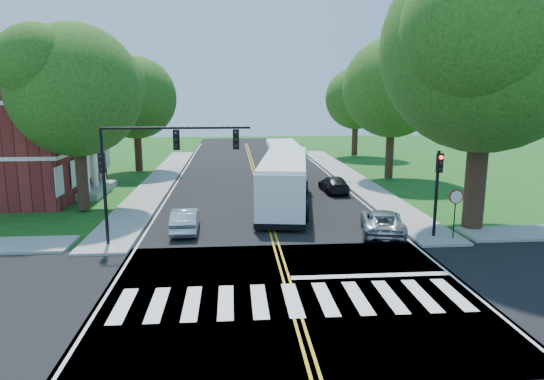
{
  "coord_description": "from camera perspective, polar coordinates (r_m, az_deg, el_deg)",
  "views": [
    {
      "loc": [
        -2.08,
        -16.78,
        7.28
      ],
      "look_at": [
        -0.05,
        7.95,
        2.4
      ],
      "focal_mm": 32.0,
      "sensor_mm": 36.0,
      "label": 1
    }
  ],
  "objects": [
    {
      "name": "tree_east_far",
      "position": [
        58.62,
        9.87,
        10.56
      ],
      "size": [
        7.2,
        7.2,
        10.34
      ],
      "color": "black",
      "rests_on": "ground"
    },
    {
      "name": "bus_follow",
      "position": [
        41.76,
        1.42,
        3.38
      ],
      "size": [
        3.16,
        12.1,
        3.11
      ],
      "rotation": [
        0.0,
        0.0,
        3.12
      ],
      "color": "white",
      "rests_on": "road"
    },
    {
      "name": "edge_line_e",
      "position": [
        40.44,
        8.06,
        0.67
      ],
      "size": [
        0.12,
        70.0,
        0.01
      ],
      "primitive_type": "cube",
      "color": "silver",
      "rests_on": "road"
    },
    {
      "name": "road",
      "position": [
        35.59,
        -1.25,
        -0.67
      ],
      "size": [
        14.0,
        96.0,
        0.01
      ],
      "primitive_type": "cube",
      "color": "black",
      "rests_on": "ground"
    },
    {
      "name": "sidewalk_ne",
      "position": [
        43.64,
        9.12,
        1.48
      ],
      "size": [
        2.6,
        40.0,
        0.15
      ],
      "primitive_type": "cube",
      "color": "gray",
      "rests_on": "ground"
    },
    {
      "name": "hatchback",
      "position": [
        26.55,
        -10.18,
        -3.49
      ],
      "size": [
        1.45,
        3.95,
        1.29
      ],
      "primitive_type": "imported",
      "rotation": [
        0.0,
        0.0,
        3.16
      ],
      "color": "silver",
      "rests_on": "road"
    },
    {
      "name": "edge_line_w",
      "position": [
        39.73,
        -11.45,
        0.37
      ],
      "size": [
        0.12,
        70.0,
        0.01
      ],
      "primitive_type": "cube",
      "color": "silver",
      "rests_on": "road"
    },
    {
      "name": "bus_lead",
      "position": [
        31.77,
        1.49,
        1.13
      ],
      "size": [
        4.66,
        13.12,
        3.33
      ],
      "rotation": [
        0.0,
        0.0,
        2.99
      ],
      "color": "white",
      "rests_on": "road"
    },
    {
      "name": "stop_bar",
      "position": [
        20.53,
        11.56,
        -9.83
      ],
      "size": [
        6.6,
        0.4,
        0.01
      ],
      "primitive_type": "cube",
      "color": "silver",
      "rests_on": "road"
    },
    {
      "name": "stop_sign",
      "position": [
        25.85,
        20.8,
        -1.32
      ],
      "size": [
        0.76,
        0.08,
        2.53
      ],
      "color": "black",
      "rests_on": "ground"
    },
    {
      "name": "signal_nw",
      "position": [
        23.69,
        -13.87,
        3.77
      ],
      "size": [
        7.15,
        0.46,
        5.66
      ],
      "color": "black",
      "rests_on": "ground"
    },
    {
      "name": "dark_sedan",
      "position": [
        37.07,
        7.28,
        0.69
      ],
      "size": [
        1.87,
        4.27,
        1.22
      ],
      "primitive_type": "imported",
      "rotation": [
        0.0,
        0.0,
        3.18
      ],
      "color": "black",
      "rests_on": "road"
    },
    {
      "name": "tree_west_near",
      "position": [
        32.19,
        -22.13,
        10.77
      ],
      "size": [
        8.0,
        8.0,
        11.4
      ],
      "color": "black",
      "rests_on": "ground"
    },
    {
      "name": "signal_ne",
      "position": [
        25.75,
        18.9,
        0.88
      ],
      "size": [
        0.3,
        0.46,
        4.4
      ],
      "color": "black",
      "rests_on": "ground"
    },
    {
      "name": "tree_ne_big",
      "position": [
        28.11,
        23.9,
        14.99
      ],
      "size": [
        10.8,
        10.8,
        14.91
      ],
      "color": "black",
      "rests_on": "ground"
    },
    {
      "name": "center_line",
      "position": [
        39.5,
        -1.61,
        0.52
      ],
      "size": [
        0.36,
        70.0,
        0.01
      ],
      "primitive_type": "cube",
      "color": "gold",
      "rests_on": "road"
    },
    {
      "name": "cross_road",
      "position": [
        18.4,
        2.23,
        -12.16
      ],
      "size": [
        60.0,
        12.0,
        0.01
      ],
      "primitive_type": "cube",
      "color": "black",
      "rests_on": "ground"
    },
    {
      "name": "tree_west_far",
      "position": [
        47.62,
        -15.77,
        10.38
      ],
      "size": [
        7.6,
        7.6,
        10.67
      ],
      "color": "black",
      "rests_on": "ground"
    },
    {
      "name": "tree_east_mid",
      "position": [
        42.98,
        14.01,
        11.58
      ],
      "size": [
        8.4,
        8.4,
        11.93
      ],
      "color": "black",
      "rests_on": "ground"
    },
    {
      "name": "crosswalk",
      "position": [
        17.94,
        2.42,
        -12.76
      ],
      "size": [
        12.6,
        3.0,
        0.01
      ],
      "primitive_type": "cube",
      "color": "silver",
      "rests_on": "road"
    },
    {
      "name": "suv",
      "position": [
        26.44,
        12.86,
        -3.65
      ],
      "size": [
        3.12,
        5.02,
        1.3
      ],
      "primitive_type": "imported",
      "rotation": [
        0.0,
        0.0,
        2.92
      ],
      "color": "#B7BABF",
      "rests_on": "road"
    },
    {
      "name": "ground",
      "position": [
        18.4,
        2.22,
        -12.18
      ],
      "size": [
        140.0,
        140.0,
        0.0
      ],
      "primitive_type": "plane",
      "color": "#134D14",
      "rests_on": "ground"
    },
    {
      "name": "sidewalk_nw",
      "position": [
        42.85,
        -12.98,
        1.16
      ],
      "size": [
        2.6,
        40.0,
        0.15
      ],
      "primitive_type": "cube",
      "color": "gray",
      "rests_on": "ground"
    }
  ]
}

